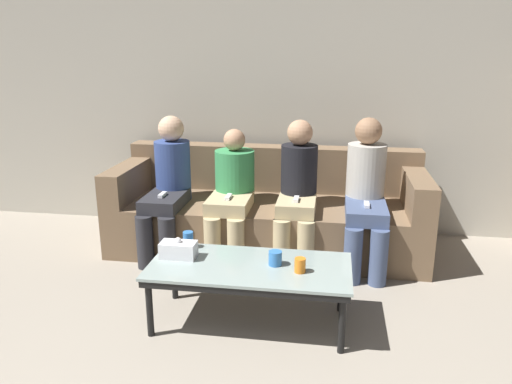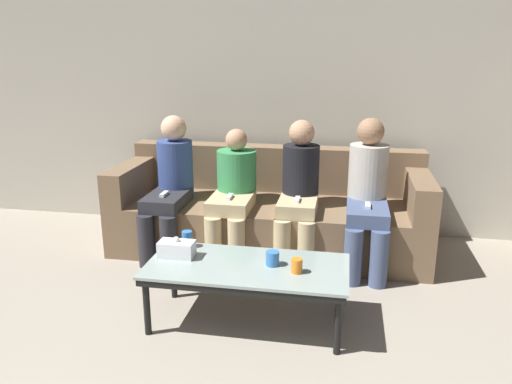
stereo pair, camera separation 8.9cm
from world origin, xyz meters
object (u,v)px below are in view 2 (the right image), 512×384
at_px(tissue_box, 177,249).
at_px(seated_person_right_end, 368,191).
at_px(coffee_table, 247,271).
at_px(cup_near_right, 297,266).
at_px(seated_person_mid_left, 234,190).
at_px(seated_person_left_end, 171,183).
at_px(cup_near_left, 273,258).
at_px(couch, 270,213).
at_px(seated_person_mid_right, 299,189).
at_px(cup_far_center, 187,239).

height_order(tissue_box, seated_person_right_end, seated_person_right_end).
height_order(coffee_table, cup_near_right, cup_near_right).
height_order(coffee_table, seated_person_mid_left, seated_person_mid_left).
bearing_deg(seated_person_left_end, cup_near_left, -45.27).
bearing_deg(seated_person_right_end, tissue_box, -140.36).
relative_size(couch, seated_person_mid_right, 2.31).
height_order(couch, seated_person_mid_right, seated_person_mid_right).
bearing_deg(cup_far_center, cup_near_right, -19.05).
relative_size(cup_near_right, seated_person_left_end, 0.08).
bearing_deg(cup_near_right, tissue_box, 172.81).
distance_m(couch, seated_person_right_end, 0.87).
bearing_deg(seated_person_left_end, cup_near_right, -43.26).
distance_m(couch, cup_far_center, 1.13).
height_order(cup_near_left, seated_person_left_end, seated_person_left_end).
distance_m(cup_near_left, seated_person_mid_right, 1.03).
xyz_separation_m(cup_near_left, seated_person_mid_right, (0.05, 1.02, 0.15)).
relative_size(cup_near_left, cup_far_center, 0.80).
height_order(coffee_table, tissue_box, tissue_box).
bearing_deg(coffee_table, cup_near_left, 9.06).
xyz_separation_m(seated_person_left_end, seated_person_right_end, (1.56, -0.00, 0.01)).
xyz_separation_m(cup_near_right, seated_person_right_end, (0.42, 1.07, 0.16)).
bearing_deg(cup_near_right, seated_person_mid_left, 119.81).
relative_size(cup_far_center, seated_person_mid_right, 0.10).
relative_size(couch, cup_near_left, 29.19).
bearing_deg(cup_near_right, seated_person_left_end, 136.74).
bearing_deg(cup_near_left, tissue_box, 178.20).
bearing_deg(seated_person_mid_right, couch, 140.39).
height_order(cup_far_center, seated_person_left_end, seated_person_left_end).
bearing_deg(seated_person_left_end, seated_person_mid_left, 0.93).
bearing_deg(seated_person_mid_left, coffee_table, -72.94).
xyz_separation_m(cup_far_center, seated_person_mid_right, (0.64, 0.84, 0.14)).
relative_size(cup_far_center, seated_person_left_end, 0.10).
bearing_deg(seated_person_left_end, seated_person_mid_right, 1.13).
distance_m(cup_near_right, seated_person_mid_right, 1.11).
bearing_deg(tissue_box, couch, 71.84).
bearing_deg(seated_person_mid_left, seated_person_right_end, -0.52).
distance_m(coffee_table, cup_near_right, 0.32).
bearing_deg(cup_far_center, seated_person_mid_left, 81.57).
bearing_deg(coffee_table, seated_person_mid_left, 107.06).
bearing_deg(seated_person_mid_left, couch, 41.15).
xyz_separation_m(cup_near_right, seated_person_left_end, (-1.14, 1.07, 0.15)).
height_order(seated_person_mid_left, seated_person_mid_right, seated_person_mid_right).
distance_m(cup_near_right, cup_far_center, 0.79).
relative_size(seated_person_mid_right, seated_person_right_end, 0.98).
bearing_deg(cup_near_left, seated_person_right_end, 60.00).
xyz_separation_m(cup_near_right, seated_person_mid_left, (-0.62, 1.08, 0.11)).
bearing_deg(cup_near_right, cup_far_center, 160.95).
xyz_separation_m(seated_person_left_end, seated_person_mid_right, (1.04, 0.02, -0.00)).
bearing_deg(cup_near_left, seated_person_mid_right, 86.95).
distance_m(cup_near_left, cup_far_center, 0.62).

